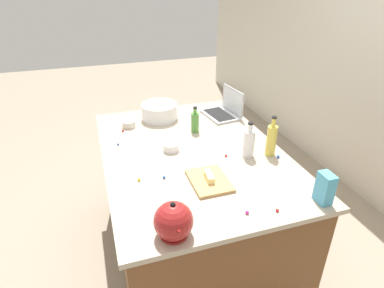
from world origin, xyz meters
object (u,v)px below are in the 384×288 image
at_px(bottle_vinegar, 249,143).
at_px(ramekin_medium, 171,147).
at_px(cutting_board, 209,181).
at_px(laptop, 224,110).
at_px(ramekin_small, 129,124).
at_px(butter_stick_left, 209,176).
at_px(bottle_olive, 195,122).
at_px(kettle, 174,222).
at_px(candy_bag, 325,188).
at_px(mixing_bowl_large, 159,111).
at_px(bottle_oil, 271,140).

distance_m(bottle_vinegar, ramekin_medium, 0.51).
bearing_deg(cutting_board, laptop, 152.08).
height_order(bottle_vinegar, ramekin_small, bottle_vinegar).
bearing_deg(butter_stick_left, ramekin_medium, -164.80).
bearing_deg(butter_stick_left, bottle_olive, 168.66).
xyz_separation_m(kettle, ramekin_medium, (-0.76, 0.19, -0.05)).
relative_size(cutting_board, candy_bag, 1.62).
xyz_separation_m(cutting_board, butter_stick_left, (-0.00, 0.00, 0.03)).
bearing_deg(butter_stick_left, candy_bag, 54.89).
bearing_deg(candy_bag, ramekin_medium, -141.48).
bearing_deg(bottle_olive, ramekin_medium, -47.38).
distance_m(bottle_olive, cutting_board, 0.66).
distance_m(mixing_bowl_large, bottle_oil, 0.96).
distance_m(mixing_bowl_large, candy_bag, 1.42).
bearing_deg(mixing_bowl_large, kettle, -10.09).
distance_m(mixing_bowl_large, butter_stick_left, 0.96).
height_order(mixing_bowl_large, kettle, kettle).
bearing_deg(ramekin_small, cutting_board, 20.58).
bearing_deg(mixing_bowl_large, candy_bag, 23.43).
bearing_deg(bottle_oil, mixing_bowl_large, -144.80).
xyz_separation_m(bottle_vinegar, ramekin_medium, (-0.22, -0.46, -0.07)).
distance_m(cutting_board, ramekin_small, 0.93).
relative_size(bottle_olive, ramekin_small, 2.01).
relative_size(butter_stick_left, ramekin_small, 1.12).
bearing_deg(kettle, bottle_oil, 123.06).
xyz_separation_m(bottle_olive, kettle, (0.98, -0.43, 0.00)).
height_order(mixing_bowl_large, bottle_olive, bottle_olive).
bearing_deg(laptop, candy_bag, 1.95).
bearing_deg(bottle_olive, candy_bag, 20.43).
bearing_deg(bottle_oil, butter_stick_left, -70.94).
distance_m(laptop, ramekin_small, 0.78).
relative_size(kettle, cutting_board, 0.77).
height_order(bottle_oil, candy_bag, bottle_oil).
xyz_separation_m(kettle, cutting_board, (-0.34, 0.30, -0.07)).
height_order(ramekin_small, candy_bag, candy_bag).
xyz_separation_m(bottle_olive, ramekin_medium, (0.22, -0.24, -0.05)).
xyz_separation_m(butter_stick_left, ramekin_medium, (-0.42, -0.11, -0.01)).
bearing_deg(laptop, mixing_bowl_large, -100.60).
distance_m(kettle, butter_stick_left, 0.46).
distance_m(bottle_oil, kettle, 0.94).
relative_size(kettle, candy_bag, 1.25).
bearing_deg(laptop, butter_stick_left, -28.00).
bearing_deg(ramekin_medium, candy_bag, 38.52).
xyz_separation_m(cutting_board, ramekin_medium, (-0.42, -0.11, 0.02)).
height_order(laptop, candy_bag, laptop).
relative_size(ramekin_small, candy_bag, 0.58).
bearing_deg(kettle, cutting_board, 138.64).
relative_size(bottle_olive, ramekin_medium, 1.88).
height_order(bottle_vinegar, butter_stick_left, bottle_vinegar).
bearing_deg(cutting_board, bottle_vinegar, 120.18).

